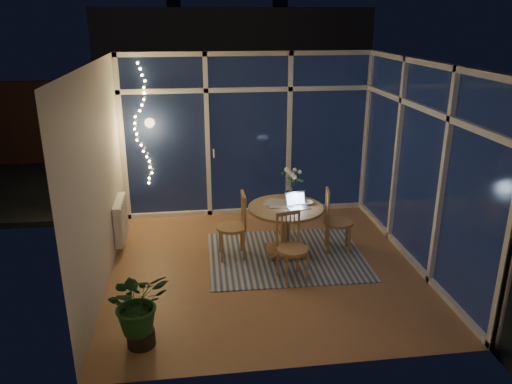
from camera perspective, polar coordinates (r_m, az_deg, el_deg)
The scene contains 25 objects.
floor at distance 6.60m, azimuth 1.24°, elevation -8.52°, with size 4.00×4.00×0.00m, color #9C6444.
ceiling at distance 5.85m, azimuth 1.42°, elevation 14.60°, with size 4.00×4.00×0.00m, color white.
wall_back at distance 8.01m, azimuth -0.89°, elevation 6.52°, with size 4.00×0.04×2.60m, color beige.
wall_front at distance 4.26m, azimuth 5.48°, elevation -5.56°, with size 4.00×0.04×2.60m, color beige.
wall_left at distance 6.13m, azimuth -17.50°, elevation 1.50°, with size 0.04×4.00×2.60m, color beige.
wall_right at distance 6.69m, azimuth 18.51°, elevation 2.88°, with size 0.04×4.00×2.60m, color beige.
window_wall_back at distance 7.97m, azimuth -0.86°, elevation 6.46°, with size 4.00×0.10×2.60m, color white.
window_wall_right at distance 6.68m, azimuth 18.21°, elevation 2.88°, with size 0.10×4.00×2.60m, color white.
radiator at distance 7.25m, azimuth -15.22°, elevation -3.07°, with size 0.10×0.70×0.58m, color silver.
fairy_lights at distance 7.83m, azimuth -12.98°, elevation 7.41°, with size 0.24×0.10×1.85m, color #E7B95C, non-canonical shape.
garden_patio at distance 11.30m, azimuth -0.13°, elevation 3.25°, with size 12.00×6.00×0.10m, color black.
garden_fence at distance 11.50m, azimuth -2.96°, elevation 8.45°, with size 11.00×0.08×1.80m, color #3D2116.
neighbour_roof at distance 14.33m, azimuth -2.85°, elevation 15.87°, with size 7.00×3.00×2.20m, color #31353B.
garden_shrubs at distance 9.53m, azimuth -6.65°, elevation 3.22°, with size 0.90×0.90×0.90m, color black.
rug at distance 6.87m, azimuth 3.45°, elevation -7.29°, with size 2.10×1.68×0.01m, color #BEB09A.
dining_table at distance 6.82m, azimuth 3.35°, elevation -4.38°, with size 1.01×1.01×0.69m, color olive.
chair_left at distance 6.65m, azimuth -2.83°, elevation -3.88°, with size 0.43×0.43×0.92m, color olive.
chair_right at distance 6.91m, azimuth 9.41°, elevation -3.28°, with size 0.42×0.42×0.91m, color olive.
chair_front at distance 6.12m, azimuth 4.23°, elevation -6.38°, with size 0.40×0.40×0.87m, color olive.
laptop at distance 6.61m, azimuth 4.88°, elevation -1.00°, with size 0.28×0.25×0.21m, color silver, non-canonical shape.
flower_vase at distance 6.95m, azimuth 4.10°, elevation 0.07°, with size 0.20×0.20×0.21m, color silver.
bowl at distance 6.79m, azimuth 5.80°, elevation -1.25°, with size 0.15×0.15×0.04m, color silver.
newspapers at distance 6.77m, azimuth 2.58°, elevation -1.32°, with size 0.37×0.28×0.02m, color beige.
phone at distance 6.54m, azimuth 4.08°, elevation -2.17°, with size 0.11×0.05×0.01m, color black.
potted_plant at distance 5.11m, azimuth -13.24°, elevation -13.19°, with size 0.54×0.47×0.76m, color #19481C.
Camera 1 is at (-0.91, -5.75, 3.10)m, focal length 35.00 mm.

